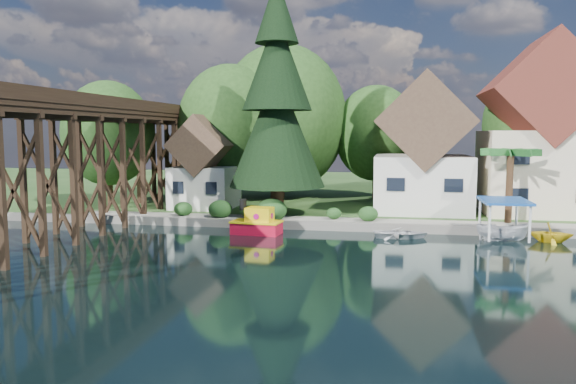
# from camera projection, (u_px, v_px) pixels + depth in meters

# --- Properties ---
(ground) EXTENTS (140.00, 140.00, 0.00)m
(ground) POSITION_uv_depth(u_px,v_px,m) (307.00, 254.00, 31.67)
(ground) COLOR black
(ground) RESTS_ON ground
(bank) EXTENTS (140.00, 52.00, 0.50)m
(bank) POSITION_uv_depth(u_px,v_px,m) (351.00, 190.00, 64.88)
(bank) COLOR #26481D
(bank) RESTS_ON ground
(seawall) EXTENTS (60.00, 0.40, 0.62)m
(seawall) POSITION_uv_depth(u_px,v_px,m) (382.00, 228.00, 38.72)
(seawall) COLOR slate
(seawall) RESTS_ON ground
(promenade) EXTENTS (50.00, 2.60, 0.06)m
(promenade) POSITION_uv_depth(u_px,v_px,m) (411.00, 222.00, 39.61)
(promenade) COLOR gray
(promenade) RESTS_ON bank
(trestle_bridge) EXTENTS (4.12, 44.18, 9.30)m
(trestle_bridge) POSITION_uv_depth(u_px,v_px,m) (92.00, 154.00, 39.09)
(trestle_bridge) COLOR black
(trestle_bridge) RESTS_ON ground
(house_left) EXTENTS (7.64, 8.64, 11.02)m
(house_left) POSITION_uv_depth(u_px,v_px,m) (422.00, 154.00, 45.49)
(house_left) COLOR silver
(house_left) RESTS_ON bank
(house_center) EXTENTS (8.65, 9.18, 13.89)m
(house_center) POSITION_uv_depth(u_px,v_px,m) (540.00, 138.00, 44.20)
(house_center) COLOR beige
(house_center) RESTS_ON bank
(shed) EXTENTS (5.09, 5.40, 7.85)m
(shed) POSITION_uv_depth(u_px,v_px,m) (205.00, 169.00, 47.46)
(shed) COLOR silver
(shed) RESTS_ON bank
(bg_trees) EXTENTS (49.90, 13.30, 10.57)m
(bg_trees) POSITION_uv_depth(u_px,v_px,m) (353.00, 128.00, 51.50)
(bg_trees) COLOR #382314
(bg_trees) RESTS_ON bank
(shrubs) EXTENTS (15.76, 2.47, 1.70)m
(shrubs) POSITION_uv_depth(u_px,v_px,m) (265.00, 209.00, 41.43)
(shrubs) COLOR #194519
(shrubs) RESTS_ON bank
(conifer) EXTENTS (7.32, 7.32, 18.03)m
(conifer) POSITION_uv_depth(u_px,v_px,m) (277.00, 102.00, 42.54)
(conifer) COLOR #382314
(conifer) RESTS_ON bank
(palm_tree) EXTENTS (5.08, 5.08, 5.54)m
(palm_tree) POSITION_uv_depth(u_px,v_px,m) (511.00, 155.00, 38.89)
(palm_tree) COLOR #382314
(palm_tree) RESTS_ON bank
(tugboat) EXTENTS (3.50, 2.16, 2.42)m
(tugboat) POSITION_uv_depth(u_px,v_px,m) (257.00, 223.00, 37.97)
(tugboat) COLOR red
(tugboat) RESTS_ON ground
(boat_white_a) EXTENTS (3.76, 2.88, 0.72)m
(boat_white_a) POSITION_uv_depth(u_px,v_px,m) (401.00, 232.00, 36.64)
(boat_white_a) COLOR silver
(boat_white_a) RESTS_ON ground
(boat_canopy) EXTENTS (3.33, 4.14, 2.64)m
(boat_canopy) POSITION_uv_depth(u_px,v_px,m) (503.00, 223.00, 35.51)
(boat_canopy) COLOR silver
(boat_canopy) RESTS_ON ground
(boat_yellow) EXTENTS (2.96, 2.68, 1.36)m
(boat_yellow) POSITION_uv_depth(u_px,v_px,m) (551.00, 232.00, 35.09)
(boat_yellow) COLOR gold
(boat_yellow) RESTS_ON ground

